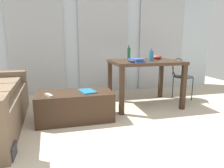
# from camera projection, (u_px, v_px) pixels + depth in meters

# --- Properties ---
(ground_plane) EXTENTS (7.32, 7.32, 0.00)m
(ground_plane) POSITION_uv_depth(u_px,v_px,m) (130.00, 121.00, 2.82)
(ground_plane) COLOR beige
(wall_back) EXTENTS (5.46, 0.10, 2.63)m
(wall_back) POSITION_uv_depth(u_px,v_px,m) (103.00, 32.00, 4.37)
(wall_back) COLOR silver
(wall_back) RESTS_ON ground
(curtains) EXTENTS (3.89, 0.03, 2.36)m
(curtains) POSITION_uv_depth(u_px,v_px,m) (103.00, 38.00, 4.32)
(curtains) COLOR #B2B7BC
(curtains) RESTS_ON ground
(coffee_table) EXTENTS (1.06, 0.50, 0.41)m
(coffee_table) POSITION_uv_depth(u_px,v_px,m) (75.00, 106.00, 2.83)
(coffee_table) COLOR #382619
(coffee_table) RESTS_ON ground
(craft_table) EXTENTS (1.16, 0.88, 0.79)m
(craft_table) POSITION_uv_depth(u_px,v_px,m) (145.00, 67.00, 3.43)
(craft_table) COLOR #382619
(craft_table) RESTS_ON ground
(wire_chair) EXTENTS (0.37, 0.37, 0.81)m
(wire_chair) POSITION_uv_depth(u_px,v_px,m) (181.00, 74.00, 3.78)
(wire_chair) COLOR black
(wire_chair) RESTS_ON ground
(bottle_near) EXTENTS (0.06, 0.06, 0.26)m
(bottle_near) POSITION_uv_depth(u_px,v_px,m) (129.00, 54.00, 3.51)
(bottle_near) COLOR #195B2D
(bottle_near) RESTS_ON craft_table
(bottle_far) EXTENTS (0.08, 0.08, 0.20)m
(bottle_far) POSITION_uv_depth(u_px,v_px,m) (151.00, 56.00, 3.27)
(bottle_far) COLOR teal
(bottle_far) RESTS_ON craft_table
(bowl) EXTENTS (0.18, 0.18, 0.08)m
(bowl) POSITION_uv_depth(u_px,v_px,m) (157.00, 57.00, 3.63)
(bowl) COLOR #9E3833
(bowl) RESTS_ON craft_table
(book_stack) EXTENTS (0.21, 0.31, 0.06)m
(book_stack) POSITION_uv_depth(u_px,v_px,m) (136.00, 60.00, 3.10)
(book_stack) COLOR #33519E
(book_stack) RESTS_ON craft_table
(tv_remote_on_table) EXTENTS (0.08, 0.18, 0.02)m
(tv_remote_on_table) POSITION_uv_depth(u_px,v_px,m) (143.00, 60.00, 3.46)
(tv_remote_on_table) COLOR #B7B7B2
(tv_remote_on_table) RESTS_ON craft_table
(scissors) EXTENTS (0.10, 0.06, 0.00)m
(scissors) POSITION_uv_depth(u_px,v_px,m) (161.00, 61.00, 3.30)
(scissors) COLOR #9EA0A5
(scissors) RESTS_ON craft_table
(tv_remote_primary) EXTENTS (0.12, 0.18, 0.03)m
(tv_remote_primary) POSITION_uv_depth(u_px,v_px,m) (49.00, 95.00, 2.59)
(tv_remote_primary) COLOR #B7B7B2
(tv_remote_primary) RESTS_ON coffee_table
(magazine) EXTENTS (0.26, 0.33, 0.02)m
(magazine) POSITION_uv_depth(u_px,v_px,m) (87.00, 91.00, 2.82)
(magazine) COLOR #1E668C
(magazine) RESTS_ON coffee_table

